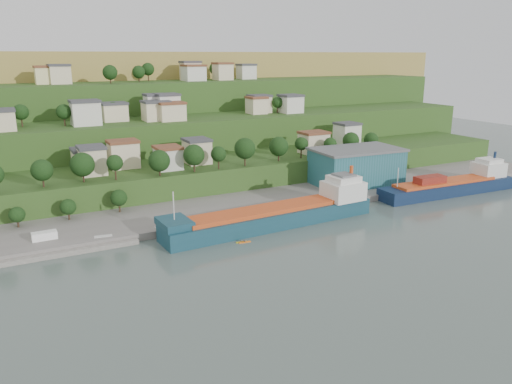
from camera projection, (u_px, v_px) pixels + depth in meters
ground at (284, 238)px, 131.47m from camera, size 500.00×500.00×0.00m
quay at (292, 201)px, 164.34m from camera, size 220.00×26.00×4.00m
pebble_beach at (51, 246)px, 125.57m from camera, size 40.00×18.00×2.40m
hillside at (127, 142)px, 275.40m from camera, size 360.00×210.81×96.00m
cargo_ship_near at (278, 216)px, 140.57m from camera, size 64.26×12.94×16.41m
cargo_ship_far at (452, 187)px, 173.04m from camera, size 54.51×11.64×14.71m
warehouse at (356, 166)px, 177.11m from camera, size 32.17×20.98×12.80m
caravan at (45, 237)px, 124.47m from camera, size 6.01×2.61×2.78m
dinghy at (103, 238)px, 126.87m from camera, size 4.63×2.32×0.89m
kayak_orange at (245, 242)px, 128.03m from camera, size 3.24×0.92×0.80m
kayak_yellow at (242, 241)px, 128.16m from camera, size 2.98×0.76×0.74m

